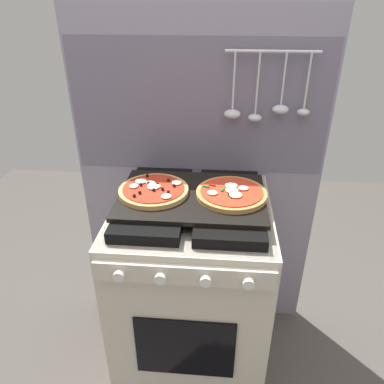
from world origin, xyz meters
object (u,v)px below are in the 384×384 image
(pizza_right, at_px, (231,193))
(stove, at_px, (192,289))
(baking_tray, at_px, (192,196))
(pizza_left, at_px, (154,190))

(pizza_right, bearing_deg, stove, 179.80)
(stove, bearing_deg, baking_tray, 90.00)
(stove, bearing_deg, pizza_left, 178.14)
(stove, distance_m, pizza_right, 0.50)
(pizza_left, bearing_deg, baking_tray, -1.21)
(pizza_right, bearing_deg, baking_tray, 179.16)
(pizza_left, relative_size, pizza_right, 1.00)
(baking_tray, height_order, pizza_right, pizza_right)
(stove, height_order, pizza_left, pizza_left)
(baking_tray, relative_size, pizza_right, 2.08)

